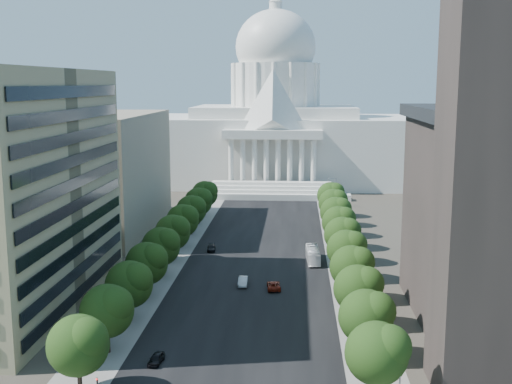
% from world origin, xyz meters
% --- Properties ---
extents(road_asphalt, '(30.00, 260.00, 0.01)m').
position_xyz_m(road_asphalt, '(0.00, 90.00, 0.00)').
color(road_asphalt, black).
rests_on(road_asphalt, ground).
extents(sidewalk_left, '(8.00, 260.00, 0.02)m').
position_xyz_m(sidewalk_left, '(-19.00, 90.00, 0.00)').
color(sidewalk_left, gray).
rests_on(sidewalk_left, ground).
extents(sidewalk_right, '(8.00, 260.00, 0.02)m').
position_xyz_m(sidewalk_right, '(19.00, 90.00, 0.00)').
color(sidewalk_right, gray).
rests_on(sidewalk_right, ground).
extents(capitol, '(120.00, 56.00, 73.00)m').
position_xyz_m(capitol, '(0.00, 184.89, 20.01)').
color(capitol, white).
rests_on(capitol, ground).
extents(office_block_left_far, '(38.00, 52.00, 30.00)m').
position_xyz_m(office_block_left_far, '(-48.00, 100.00, 15.00)').
color(office_block_left_far, gray).
rests_on(office_block_left_far, ground).
extents(tree_l_a, '(7.79, 7.60, 9.97)m').
position_xyz_m(tree_l_a, '(-17.66, 11.81, 6.45)').
color(tree_l_a, '#33261C').
rests_on(tree_l_a, ground).
extents(tree_l_b, '(7.79, 7.60, 9.97)m').
position_xyz_m(tree_l_b, '(-17.66, 23.81, 6.45)').
color(tree_l_b, '#33261C').
rests_on(tree_l_b, ground).
extents(tree_l_c, '(7.79, 7.60, 9.97)m').
position_xyz_m(tree_l_c, '(-17.66, 35.81, 6.45)').
color(tree_l_c, '#33261C').
rests_on(tree_l_c, ground).
extents(tree_l_d, '(7.79, 7.60, 9.97)m').
position_xyz_m(tree_l_d, '(-17.66, 47.81, 6.45)').
color(tree_l_d, '#33261C').
rests_on(tree_l_d, ground).
extents(tree_l_e, '(7.79, 7.60, 9.97)m').
position_xyz_m(tree_l_e, '(-17.66, 59.81, 6.45)').
color(tree_l_e, '#33261C').
rests_on(tree_l_e, ground).
extents(tree_l_f, '(7.79, 7.60, 9.97)m').
position_xyz_m(tree_l_f, '(-17.66, 71.81, 6.45)').
color(tree_l_f, '#33261C').
rests_on(tree_l_f, ground).
extents(tree_l_g, '(7.79, 7.60, 9.97)m').
position_xyz_m(tree_l_g, '(-17.66, 83.81, 6.45)').
color(tree_l_g, '#33261C').
rests_on(tree_l_g, ground).
extents(tree_l_h, '(7.79, 7.60, 9.97)m').
position_xyz_m(tree_l_h, '(-17.66, 95.81, 6.45)').
color(tree_l_h, '#33261C').
rests_on(tree_l_h, ground).
extents(tree_l_i, '(7.79, 7.60, 9.97)m').
position_xyz_m(tree_l_i, '(-17.66, 107.81, 6.45)').
color(tree_l_i, '#33261C').
rests_on(tree_l_i, ground).
extents(tree_l_j, '(7.79, 7.60, 9.97)m').
position_xyz_m(tree_l_j, '(-17.66, 119.81, 6.45)').
color(tree_l_j, '#33261C').
rests_on(tree_l_j, ground).
extents(tree_r_a, '(7.79, 7.60, 9.97)m').
position_xyz_m(tree_r_a, '(18.34, 11.81, 6.45)').
color(tree_r_a, '#33261C').
rests_on(tree_r_a, ground).
extents(tree_r_b, '(7.79, 7.60, 9.97)m').
position_xyz_m(tree_r_b, '(18.34, 23.81, 6.45)').
color(tree_r_b, '#33261C').
rests_on(tree_r_b, ground).
extents(tree_r_c, '(7.79, 7.60, 9.97)m').
position_xyz_m(tree_r_c, '(18.34, 35.81, 6.45)').
color(tree_r_c, '#33261C').
rests_on(tree_r_c, ground).
extents(tree_r_d, '(7.79, 7.60, 9.97)m').
position_xyz_m(tree_r_d, '(18.34, 47.81, 6.45)').
color(tree_r_d, '#33261C').
rests_on(tree_r_d, ground).
extents(tree_r_e, '(7.79, 7.60, 9.97)m').
position_xyz_m(tree_r_e, '(18.34, 59.81, 6.45)').
color(tree_r_e, '#33261C').
rests_on(tree_r_e, ground).
extents(tree_r_f, '(7.79, 7.60, 9.97)m').
position_xyz_m(tree_r_f, '(18.34, 71.81, 6.45)').
color(tree_r_f, '#33261C').
rests_on(tree_r_f, ground).
extents(tree_r_g, '(7.79, 7.60, 9.97)m').
position_xyz_m(tree_r_g, '(18.34, 83.81, 6.45)').
color(tree_r_g, '#33261C').
rests_on(tree_r_g, ground).
extents(tree_r_h, '(7.79, 7.60, 9.97)m').
position_xyz_m(tree_r_h, '(18.34, 95.81, 6.45)').
color(tree_r_h, '#33261C').
rests_on(tree_r_h, ground).
extents(tree_r_i, '(7.79, 7.60, 9.97)m').
position_xyz_m(tree_r_i, '(18.34, 107.81, 6.45)').
color(tree_r_i, '#33261C').
rests_on(tree_r_i, ground).
extents(tree_r_j, '(7.79, 7.60, 9.97)m').
position_xyz_m(tree_r_j, '(18.34, 119.81, 6.45)').
color(tree_r_j, '#33261C').
rests_on(tree_r_j, ground).
extents(streetlight_a, '(2.61, 0.44, 9.00)m').
position_xyz_m(streetlight_a, '(19.90, 10.00, 5.82)').
color(streetlight_a, gray).
rests_on(streetlight_a, ground).
extents(streetlight_b, '(2.61, 0.44, 9.00)m').
position_xyz_m(streetlight_b, '(19.90, 35.00, 5.82)').
color(streetlight_b, gray).
rests_on(streetlight_b, ground).
extents(streetlight_c, '(2.61, 0.44, 9.00)m').
position_xyz_m(streetlight_c, '(19.90, 60.00, 5.82)').
color(streetlight_c, gray).
rests_on(streetlight_c, ground).
extents(streetlight_d, '(2.61, 0.44, 9.00)m').
position_xyz_m(streetlight_d, '(19.90, 85.00, 5.82)').
color(streetlight_d, gray).
rests_on(streetlight_d, ground).
extents(streetlight_e, '(2.61, 0.44, 9.00)m').
position_xyz_m(streetlight_e, '(19.90, 110.00, 5.82)').
color(streetlight_e, gray).
rests_on(streetlight_e, ground).
extents(streetlight_f, '(2.61, 0.44, 9.00)m').
position_xyz_m(streetlight_f, '(19.90, 135.00, 5.82)').
color(streetlight_f, gray).
rests_on(streetlight_f, ground).
extents(car_dark_a, '(1.99, 4.06, 1.33)m').
position_xyz_m(car_dark_a, '(-10.45, 20.82, 0.67)').
color(car_dark_a, black).
rests_on(car_dark_a, ground).
extents(car_silver, '(1.80, 4.92, 1.61)m').
position_xyz_m(car_silver, '(-1.51, 55.50, 0.81)').
color(car_silver, '#ABADB3').
rests_on(car_silver, ground).
extents(car_red, '(2.87, 5.40, 1.45)m').
position_xyz_m(car_red, '(4.34, 53.64, 0.72)').
color(car_red, maroon).
rests_on(car_red, ground).
extents(car_dark_b, '(2.28, 4.71, 1.32)m').
position_xyz_m(car_dark_b, '(-10.81, 80.21, 0.66)').
color(car_dark_b, black).
rests_on(car_dark_b, ground).
extents(city_bus, '(3.02, 10.86, 2.99)m').
position_xyz_m(city_bus, '(12.01, 72.79, 1.50)').
color(city_bus, silver).
rests_on(city_bus, ground).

